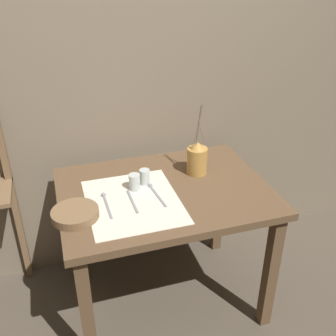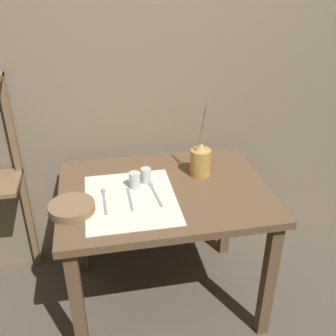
{
  "view_description": "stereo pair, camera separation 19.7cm",
  "coord_description": "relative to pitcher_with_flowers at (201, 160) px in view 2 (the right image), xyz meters",
  "views": [
    {
      "loc": [
        -0.5,
        -1.65,
        1.83
      ],
      "look_at": [
        0.02,
        0.0,
        0.89
      ],
      "focal_mm": 42.0,
      "sensor_mm": 36.0,
      "label": 1
    },
    {
      "loc": [
        -0.31,
        -1.7,
        1.83
      ],
      "look_at": [
        0.02,
        0.0,
        0.89
      ],
      "focal_mm": 42.0,
      "sensor_mm": 36.0,
      "label": 2
    }
  ],
  "objects": [
    {
      "name": "ground_plane",
      "position": [
        -0.22,
        -0.11,
        -0.85
      ],
      "size": [
        12.0,
        12.0,
        0.0
      ],
      "primitive_type": "plane",
      "color": "brown"
    },
    {
      "name": "stone_wall_back",
      "position": [
        -0.22,
        0.4,
        0.35
      ],
      "size": [
        7.0,
        0.06,
        2.4
      ],
      "color": "#7A6B56",
      "rests_on": "ground_plane"
    },
    {
      "name": "wooden_table",
      "position": [
        -0.22,
        -0.11,
        -0.2
      ],
      "size": [
        1.07,
        0.8,
        0.77
      ],
      "color": "brown",
      "rests_on": "ground_plane"
    },
    {
      "name": "linen_cloth",
      "position": [
        -0.4,
        -0.18,
        -0.09
      ],
      "size": [
        0.44,
        0.53,
        0.0
      ],
      "color": "beige",
      "rests_on": "wooden_table"
    },
    {
      "name": "pitcher_with_flowers",
      "position": [
        0.0,
        0.0,
        0.0
      ],
      "size": [
        0.11,
        0.11,
        0.4
      ],
      "color": "#B7843D",
      "rests_on": "wooden_table"
    },
    {
      "name": "wooden_bowl",
      "position": [
        -0.68,
        -0.23,
        -0.07
      ],
      "size": [
        0.22,
        0.22,
        0.04
      ],
      "color": "brown",
      "rests_on": "wooden_table"
    },
    {
      "name": "glass_tumbler_near",
      "position": [
        -0.37,
        -0.07,
        -0.04
      ],
      "size": [
        0.06,
        0.06,
        0.08
      ],
      "color": "#B7C1BC",
      "rests_on": "wooden_table"
    },
    {
      "name": "glass_tumbler_far",
      "position": [
        -0.3,
        -0.03,
        -0.04
      ],
      "size": [
        0.05,
        0.05,
        0.08
      ],
      "color": "#B7C1BC",
      "rests_on": "wooden_table"
    },
    {
      "name": "spoon_outer",
      "position": [
        -0.53,
        -0.13,
        -0.08
      ],
      "size": [
        0.02,
        0.22,
        0.02
      ],
      "color": "gray",
      "rests_on": "wooden_table"
    },
    {
      "name": "fork_inner",
      "position": [
        -0.4,
        -0.18,
        -0.08
      ],
      "size": [
        0.01,
        0.21,
        0.0
      ],
      "color": "gray",
      "rests_on": "wooden_table"
    },
    {
      "name": "spoon_inner",
      "position": [
        -0.28,
        -0.11,
        -0.08
      ],
      "size": [
        0.04,
        0.22,
        0.02
      ],
      "color": "gray",
      "rests_on": "wooden_table"
    }
  ]
}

